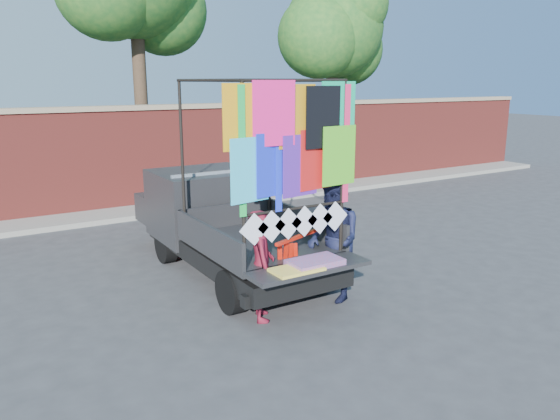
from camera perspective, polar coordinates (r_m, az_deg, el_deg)
ground at (r=8.27m, az=-2.15°, el=-9.46°), size 90.00×90.00×0.00m
brick_wall at (r=14.26m, az=-16.34°, el=5.26°), size 30.00×0.45×2.61m
curb at (r=13.83m, az=-15.21°, el=-0.25°), size 30.00×1.20×0.12m
tree_right at (r=18.63m, az=5.85°, el=18.07°), size 4.20×3.30×6.62m
pickup_truck at (r=9.67m, az=-6.60°, el=-1.01°), size 2.04×5.14×3.23m
woman at (r=7.43m, az=-2.01°, el=-5.81°), size 0.55×0.66×1.54m
man at (r=8.08m, az=5.60°, el=-3.13°), size 0.84×1.00×1.84m
streamer_bundle at (r=7.66m, az=1.31°, el=-4.40°), size 0.98×0.41×0.70m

